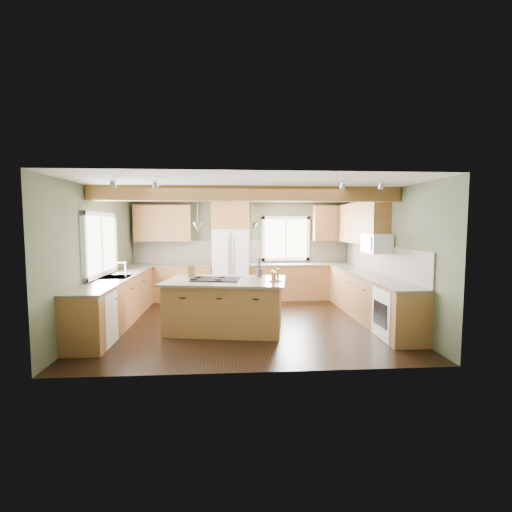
{
  "coord_description": "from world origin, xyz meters",
  "views": [
    {
      "loc": [
        -0.32,
        -7.17,
        1.93
      ],
      "look_at": [
        0.21,
        0.3,
        1.28
      ],
      "focal_mm": 26.0,
      "sensor_mm": 36.0,
      "label": 1
    }
  ],
  "objects": [
    {
      "name": "pendant_left",
      "position": [
        -0.89,
        -0.4,
        1.88
      ],
      "size": [
        0.18,
        0.18,
        0.16
      ],
      "primitive_type": "cone",
      "rotation": [
        3.14,
        0.0,
        0.0
      ],
      "color": "#B2B2B7",
      "rests_on": "ceiling"
    },
    {
      "name": "bottle_tray",
      "position": [
        0.48,
        -0.72,
        1.03
      ],
      "size": [
        0.27,
        0.27,
        0.22
      ],
      "primitive_type": null,
      "rotation": [
        0.0,
        0.0,
        -0.14
      ],
      "color": "brown",
      "rests_on": "island_top"
    },
    {
      "name": "soffit_trim",
      "position": [
        0.0,
        2.4,
        2.54
      ],
      "size": [
        5.55,
        0.2,
        0.1
      ],
      "primitive_type": "cube",
      "color": "brown",
      "rests_on": "ceiling"
    },
    {
      "name": "microwave",
      "position": [
        2.58,
        -0.05,
        1.55
      ],
      "size": [
        0.4,
        0.7,
        0.38
      ],
      "primitive_type": "cube",
      "color": "white",
      "rests_on": "wall_right"
    },
    {
      "name": "base_cab_right",
      "position": [
        2.5,
        0.05,
        0.44
      ],
      "size": [
        0.6,
        3.7,
        0.88
      ],
      "primitive_type": "cube",
      "color": "brown",
      "rests_on": "floor"
    },
    {
      "name": "upper_cab_right",
      "position": [
        2.62,
        0.9,
        1.95
      ],
      "size": [
        0.35,
        2.2,
        0.9
      ],
      "primitive_type": "cube",
      "color": "brown",
      "rests_on": "wall_right"
    },
    {
      "name": "upper_cab_over_fridge",
      "position": [
        -0.3,
        2.33,
        2.15
      ],
      "size": [
        0.96,
        0.35,
        0.7
      ],
      "primitive_type": "cube",
      "color": "brown",
      "rests_on": "wall_back"
    },
    {
      "name": "cooktop",
      "position": [
        -0.56,
        -0.46,
        0.93
      ],
      "size": [
        0.95,
        0.72,
        0.02
      ],
      "primitive_type": "cube",
      "rotation": [
        0.0,
        0.0,
        -0.17
      ],
      "color": "black",
      "rests_on": "island_top"
    },
    {
      "name": "knife_block",
      "position": [
        -1.06,
        -0.04,
        1.03
      ],
      "size": [
        0.14,
        0.11,
        0.21
      ],
      "primitive_type": "cube",
      "rotation": [
        0.0,
        0.0,
        0.09
      ],
      "color": "brown",
      "rests_on": "island_top"
    },
    {
      "name": "counter_back_right",
      "position": [
        1.49,
        2.2,
        0.9
      ],
      "size": [
        2.66,
        0.64,
        0.04
      ],
      "primitive_type": "cube",
      "color": "#4F4739",
      "rests_on": "base_cab_back_right"
    },
    {
      "name": "window_back",
      "position": [
        1.15,
        2.48,
        1.55
      ],
      "size": [
        1.1,
        0.04,
        1.0
      ],
      "primitive_type": "cube",
      "color": "white",
      "rests_on": "wall_back"
    },
    {
      "name": "sink",
      "position": [
        -2.5,
        0.05,
        0.91
      ],
      "size": [
        0.5,
        0.65,
        0.03
      ],
      "primitive_type": "cube",
      "color": "#262628",
      "rests_on": "counter_left"
    },
    {
      "name": "refrigerator",
      "position": [
        -0.3,
        2.12,
        0.9
      ],
      "size": [
        0.9,
        0.74,
        1.8
      ],
      "primitive_type": "cube",
      "color": "silver",
      "rests_on": "floor"
    },
    {
      "name": "floor",
      "position": [
        0.0,
        0.0,
        0.0
      ],
      "size": [
        5.6,
        5.6,
        0.0
      ],
      "primitive_type": "plane",
      "color": "black",
      "rests_on": "ground"
    },
    {
      "name": "island_top",
      "position": [
        -0.4,
        -0.49,
        0.9
      ],
      "size": [
        2.34,
        1.69,
        0.04
      ],
      "primitive_type": "cube",
      "rotation": [
        0.0,
        0.0,
        -0.17
      ],
      "color": "#4F4739",
      "rests_on": "island"
    },
    {
      "name": "upper_cab_back_corner",
      "position": [
        2.3,
        2.33,
        1.95
      ],
      "size": [
        0.9,
        0.35,
        0.9
      ],
      "primitive_type": "cube",
      "color": "brown",
      "rests_on": "wall_back"
    },
    {
      "name": "utensil_crock",
      "position": [
        0.24,
        -0.14,
        1.0
      ],
      "size": [
        0.14,
        0.14,
        0.16
      ],
      "primitive_type": "cylinder",
      "rotation": [
        0.0,
        0.0,
        -0.16
      ],
      "color": "#473C39",
      "rests_on": "island_top"
    },
    {
      "name": "wall_left",
      "position": [
        -2.8,
        0.0,
        1.3
      ],
      "size": [
        0.0,
        5.0,
        5.0
      ],
      "primitive_type": "plane",
      "rotation": [
        1.57,
        0.0,
        1.57
      ],
      "color": "#4D533B",
      "rests_on": "ground"
    },
    {
      "name": "backsplash_right",
      "position": [
        2.78,
        0.05,
        1.21
      ],
      "size": [
        0.03,
        3.7,
        0.58
      ],
      "primitive_type": "cube",
      "color": "brown",
      "rests_on": "wall_right"
    },
    {
      "name": "faucet",
      "position": [
        -2.32,
        0.05,
        1.05
      ],
      "size": [
        0.02,
        0.02,
        0.28
      ],
      "primitive_type": "cylinder",
      "color": "#B2B2B7",
      "rests_on": "sink"
    },
    {
      "name": "counter_left",
      "position": [
        -2.5,
        0.05,
        0.9
      ],
      "size": [
        0.64,
        3.74,
        0.04
      ],
      "primitive_type": "cube",
      "color": "#4F4739",
      "rests_on": "base_cab_left"
    },
    {
      "name": "oven",
      "position": [
        2.49,
        -1.25,
        0.43
      ],
      "size": [
        0.6,
        0.72,
        0.84
      ],
      "primitive_type": "cube",
      "color": "white",
      "rests_on": "floor"
    },
    {
      "name": "base_cab_back_left",
      "position": [
        -1.79,
        2.2,
        0.44
      ],
      "size": [
        2.02,
        0.6,
        0.88
      ],
      "primitive_type": "cube",
      "color": "brown",
      "rests_on": "floor"
    },
    {
      "name": "island",
      "position": [
        -0.4,
        -0.49,
        0.44
      ],
      "size": [
        2.18,
        1.54,
        0.88
      ],
      "primitive_type": "cube",
      "rotation": [
        0.0,
        0.0,
        -0.17
      ],
      "color": "brown",
      "rests_on": "floor"
    },
    {
      "name": "upper_cab_back_left",
      "position": [
        -1.99,
        2.33,
        1.95
      ],
      "size": [
        1.4,
        0.35,
        0.9
      ],
      "primitive_type": "cube",
      "color": "brown",
      "rests_on": "wall_back"
    },
    {
      "name": "base_cab_back_right",
      "position": [
        1.49,
        2.2,
        0.44
      ],
      "size": [
        2.62,
        0.6,
        0.88
      ],
      "primitive_type": "cube",
      "color": "brown",
      "rests_on": "floor"
    },
    {
      "name": "counter_right",
      "position": [
        2.5,
        0.05,
        0.9
      ],
      "size": [
        0.64,
        3.74,
        0.04
      ],
      "primitive_type": "cube",
      "color": "#4F4739",
      "rests_on": "base_cab_right"
    },
    {
      "name": "wall_right",
      "position": [
        2.8,
        0.0,
        1.3
      ],
      "size": [
        0.0,
        5.0,
        5.0
      ],
      "primitive_type": "plane",
      "rotation": [
        1.57,
        0.0,
        -1.57
      ],
      "color": "#4D533B",
      "rests_on": "ground"
    },
    {
      "name": "ceiling",
      "position": [
        0.0,
        0.0,
        2.6
      ],
      "size": [
        5.6,
        5.6,
        0.0
      ],
      "primitive_type": "plane",
      "rotation": [
        3.14,
        0.0,
        0.0
      ],
      "color": "silver",
      "rests_on": "wall_back"
    },
    {
      "name": "pendant_right",
      "position": [
        0.09,
        -0.57,
        1.88
      ],
      "size": [
        0.18,
        0.18,
        0.16
      ],
      "primitive_type": "cone",
      "rotation": [
        3.14,
        0.0,
        0.0
      ],
      "color": "#B2B2B7",
      "rests_on": "ceiling"
    },
    {
      "name": "dishwasher",
      "position": [
        -2.49,
        -1.25,
        0.43
      ],
      "size": [
        0.6,
        0.6,
        0.84
      ],
      "primitive_type": "cube",
      "color": "white",
      "rests_on": "floor"
    },
    {
      "name": "backsplash_back",
      "position": [
        0.0,
        2.48,
        1.21
      ],
      "size": [
        5.58,
        0.03,
        0.58
      ],
      "primitive_type": "cube",
      "color": "brown",
      "rests_on": "wall_back"
    },
    {
      "name": "counter_back_left",
      "position": [
        -1.79,
        2.2,
        0.9
      ],
      "size": [
        2.06,
        0.64,
        0.04
      ],
      "primitive_type": "cube",
      "color": "#4F4739",
      "rests_on": "base_cab_back_left"
    },
    {
      "name": "wall_back",
      "position": [
        0.0,
        2.5,
        1.3
      ],
      "size": [
        5.6,
        0.0,
        5.6
      ],
      "primitive_type": "plane",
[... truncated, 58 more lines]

